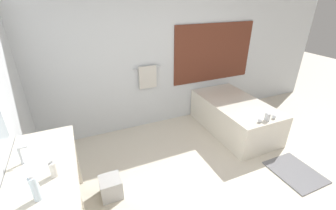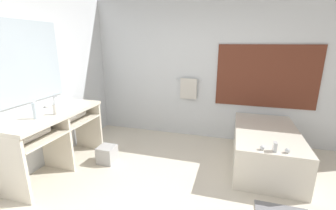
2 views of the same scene
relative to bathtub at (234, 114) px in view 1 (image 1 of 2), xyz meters
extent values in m
plane|color=beige|center=(-1.08, -1.38, -0.31)|extent=(16.00, 16.00, 0.00)
cube|color=silver|center=(-1.08, 0.85, 1.04)|extent=(7.40, 0.06, 2.70)
cube|color=brown|center=(0.00, 0.81, 0.96)|extent=(1.70, 0.02, 1.10)
cylinder|color=silver|center=(-1.38, 0.78, 0.84)|extent=(0.50, 0.02, 0.02)
cube|color=beige|center=(-1.38, 0.77, 0.67)|extent=(0.32, 0.04, 0.40)
cube|color=beige|center=(-2.98, -1.02, 0.55)|extent=(0.58, 1.54, 0.05)
cube|color=beige|center=(-2.98, -1.02, 0.34)|extent=(0.55, 1.46, 0.02)
cylinder|color=white|center=(-2.98, -0.79, 0.51)|extent=(0.33, 0.33, 0.14)
cube|color=beige|center=(-2.98, -0.27, 0.11)|extent=(0.54, 0.04, 0.84)
cylinder|color=beige|center=(-2.93, -0.63, 0.41)|extent=(0.13, 0.42, 0.13)
cylinder|color=silver|center=(-3.14, -0.79, 0.59)|extent=(0.04, 0.04, 0.02)
cylinder|color=silver|center=(-3.14, -0.79, 0.68)|extent=(0.02, 0.02, 0.16)
cube|color=silver|center=(-3.10, -0.79, 0.75)|extent=(0.07, 0.01, 0.01)
cube|color=silver|center=(0.00, 0.00, -0.03)|extent=(0.91, 1.63, 0.57)
ellipsoid|color=white|center=(0.00, 0.00, 0.11)|extent=(0.66, 1.17, 0.30)
cube|color=silver|center=(0.00, -0.71, 0.32)|extent=(0.04, 0.07, 0.12)
sphere|color=silver|center=(-0.14, -0.71, 0.29)|extent=(0.06, 0.06, 0.06)
sphere|color=silver|center=(0.14, -0.71, 0.29)|extent=(0.06, 0.06, 0.06)
cylinder|color=silver|center=(-2.98, -1.30, 0.69)|extent=(0.06, 0.06, 0.22)
cylinder|color=white|center=(-2.98, -1.30, 0.81)|extent=(0.03, 0.03, 0.02)
cylinder|color=white|center=(-2.86, -1.08, 0.65)|extent=(0.06, 0.06, 0.14)
cylinder|color=silver|center=(-2.86, -1.08, 0.74)|extent=(0.03, 0.03, 0.03)
cube|color=#B2B2B2|center=(-2.39, -0.64, -0.18)|extent=(0.26, 0.26, 0.27)
cube|color=slate|center=(0.09, -1.30, -0.31)|extent=(0.57, 0.69, 0.02)
camera|label=1|loc=(-2.56, -2.81, 1.99)|focal=24.00mm
camera|label=2|loc=(-0.54, -3.46, 1.54)|focal=24.00mm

